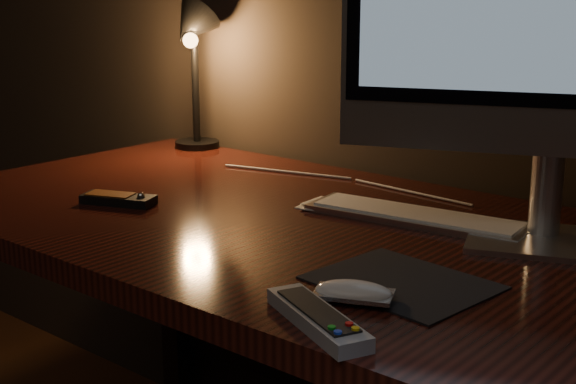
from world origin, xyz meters
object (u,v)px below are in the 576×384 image
Objects in this scene: mouse at (354,295)px; desk_lamp at (192,48)px; desk at (357,290)px; media_remote at (118,199)px; keyboard at (416,216)px; tv_remote at (317,318)px.

desk_lamp reaches higher than mouse.
mouse is (0.21, -0.31, 0.14)m from desk.
keyboard is at bearing 6.36° from media_remote.
media_remote is (-0.60, 0.11, -0.00)m from mouse.
desk_lamp is (-0.64, 0.23, 0.37)m from desk.
media_remote is at bearing -158.15° from keyboard.
mouse is 0.61m from media_remote.
keyboard is at bearing 85.81° from mouse.
desk is 11.19× the size of media_remote.
mouse is 1.03m from desk_lamp.
mouse is 0.27× the size of desk_lamp.
media_remote is 0.55m from desk_lamp.
mouse is 0.69× the size of media_remote.
desk is 4.43× the size of desk_lamp.
mouse is at bearing -77.13° from keyboard.
keyboard is 0.39m from mouse.
media_remote is at bearing -153.34° from desk.
desk is 4.21× the size of keyboard.
tv_remote reaches higher than mouse.
desk is 0.39m from mouse.
tv_remote is 1.09m from desk_lamp.
desk is 8.64× the size of tv_remote.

